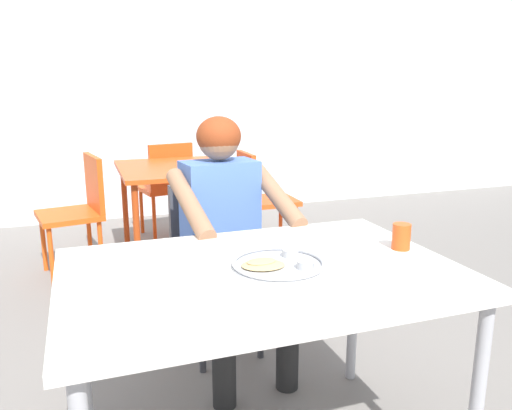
% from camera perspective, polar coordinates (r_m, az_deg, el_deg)
% --- Properties ---
extents(back_wall, '(12.00, 0.12, 3.40)m').
position_cam_1_polar(back_wall, '(5.20, -14.68, 17.28)').
color(back_wall, silver).
rests_on(back_wall, ground).
extents(table_foreground, '(1.27, 0.87, 0.74)m').
position_cam_1_polar(table_foreground, '(1.67, 0.63, -9.36)').
color(table_foreground, silver).
rests_on(table_foreground, ground).
extents(thali_tray, '(0.31, 0.31, 0.03)m').
position_cam_1_polar(thali_tray, '(1.66, 2.56, -6.58)').
color(thali_tray, '#B7BABF').
rests_on(thali_tray, table_foreground).
extents(drinking_cup, '(0.07, 0.07, 0.09)m').
position_cam_1_polar(drinking_cup, '(1.89, 16.10, -3.35)').
color(drinking_cup, '#D84C19').
rests_on(drinking_cup, table_foreground).
extents(chair_foreground, '(0.42, 0.46, 0.83)m').
position_cam_1_polar(chair_foreground, '(2.57, -4.93, -5.48)').
color(chair_foreground, '#3F3F44').
rests_on(chair_foreground, ground).
extents(diner_foreground, '(0.53, 0.58, 1.18)m').
position_cam_1_polar(diner_foreground, '(2.30, -3.21, -1.92)').
color(diner_foreground, black).
rests_on(diner_foreground, ground).
extents(table_background_red, '(0.78, 0.93, 0.74)m').
position_cam_1_polar(table_background_red, '(3.73, -9.21, 2.96)').
color(table_background_red, '#E04C19').
rests_on(table_background_red, ground).
extents(chair_red_left, '(0.48, 0.50, 0.84)m').
position_cam_1_polar(chair_red_left, '(3.74, -19.28, -0.05)').
color(chair_red_left, '#E25217').
rests_on(chair_red_left, ground).
extents(chair_red_right, '(0.41, 0.39, 0.81)m').
position_cam_1_polar(chair_red_right, '(3.94, 0.45, 1.13)').
color(chair_red_right, '#E54D1A').
rests_on(chair_red_right, ground).
extents(chair_red_far, '(0.48, 0.48, 0.84)m').
position_cam_1_polar(chair_red_far, '(4.43, -10.00, 2.46)').
color(chair_red_far, '#E74D17').
rests_on(chair_red_far, ground).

